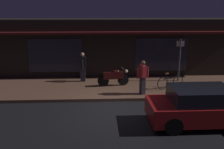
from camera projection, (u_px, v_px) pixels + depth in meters
name	position (u px, v px, depth m)	size (l,w,h in m)	color
ground_plane	(113.00, 110.00, 10.82)	(60.00, 60.00, 0.00)	black
sidewalk_slab	(110.00, 87.00, 13.71)	(18.00, 4.00, 0.15)	brown
storefront_building	(108.00, 47.00, 16.55)	(18.00, 3.30, 3.60)	black
motorcycle	(114.00, 77.00, 13.63)	(1.70, 0.58, 0.97)	black
bicycle_parked	(170.00, 82.00, 13.25)	(1.54, 0.71, 0.91)	black
person_photographer	(83.00, 66.00, 14.40)	(0.38, 0.61, 1.67)	#28232D
person_bystander	(143.00, 77.00, 12.20)	(0.61, 0.43, 1.67)	#28232D
sign_post	(180.00, 58.00, 14.42)	(0.44, 0.09, 2.40)	#47474C
parked_car_near	(203.00, 106.00, 9.33)	(4.11, 1.80, 1.42)	black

